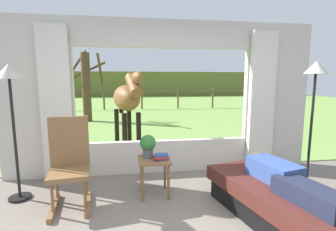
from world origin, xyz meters
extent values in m
cube|color=beige|center=(-2.02, 2.26, 1.27)|extent=(1.15, 0.12, 2.55)
cube|color=beige|center=(2.02, 2.26, 1.27)|extent=(1.15, 0.12, 2.55)
cube|color=beige|center=(0.00, 2.26, 0.28)|extent=(2.90, 0.12, 0.55)
cube|color=beige|center=(0.00, 2.26, 2.33)|extent=(2.90, 0.12, 0.45)
cube|color=silver|center=(-1.69, 2.12, 1.20)|extent=(0.44, 0.10, 2.40)
cube|color=silver|center=(1.69, 2.12, 1.20)|extent=(0.44, 0.10, 2.40)
cube|color=#759E47|center=(0.00, 13.16, 0.01)|extent=(36.00, 21.68, 0.02)
cube|color=#616730|center=(0.00, 23.00, 1.20)|extent=(36.00, 2.00, 2.40)
cube|color=black|center=(1.10, 0.57, 0.12)|extent=(1.16, 1.71, 0.24)
cube|color=#471E19|center=(1.10, 0.57, 0.33)|extent=(1.26, 1.86, 0.18)
cube|color=#334C8C|center=(1.10, 0.72, 0.53)|extent=(0.47, 0.66, 0.22)
cube|color=#1E2338|center=(1.10, 0.14, 0.51)|extent=(0.43, 0.73, 0.18)
sphere|color=tan|center=(1.10, 1.10, 0.53)|extent=(0.20, 0.20, 0.20)
cube|color=brown|center=(-1.32, 1.21, 0.44)|extent=(0.54, 0.54, 0.06)
cube|color=brown|center=(-1.35, 1.42, 0.78)|extent=(0.48, 0.13, 0.68)
cube|color=brown|center=(-1.52, 1.18, 0.03)|extent=(0.16, 0.68, 0.06)
cube|color=brown|center=(-1.12, 1.24, 0.03)|extent=(0.16, 0.68, 0.06)
cylinder|color=brown|center=(-1.47, 1.01, 0.24)|extent=(0.04, 0.04, 0.38)
cylinder|color=brown|center=(-1.12, 1.06, 0.24)|extent=(0.04, 0.04, 0.38)
cylinder|color=brown|center=(-1.52, 1.37, 0.24)|extent=(0.04, 0.04, 0.38)
cylinder|color=brown|center=(-1.17, 1.42, 0.24)|extent=(0.04, 0.04, 0.38)
cube|color=brown|center=(-0.25, 1.38, 0.51)|extent=(0.44, 0.44, 0.03)
cylinder|color=brown|center=(-0.42, 1.21, 0.24)|extent=(0.04, 0.04, 0.49)
cylinder|color=brown|center=(-0.08, 1.21, 0.24)|extent=(0.04, 0.04, 0.49)
cylinder|color=brown|center=(-0.42, 1.55, 0.24)|extent=(0.04, 0.04, 0.49)
cylinder|color=brown|center=(-0.08, 1.55, 0.24)|extent=(0.04, 0.04, 0.49)
cylinder|color=#4C5156|center=(-0.33, 1.44, 0.58)|extent=(0.14, 0.14, 0.12)
sphere|color=#2D6B2D|center=(-0.33, 1.44, 0.73)|extent=(0.22, 0.22, 0.22)
cube|color=#59336B|center=(-0.15, 1.33, 0.53)|extent=(0.17, 0.13, 0.03)
cube|color=#B22D28|center=(-0.17, 1.32, 0.56)|extent=(0.21, 0.15, 0.03)
cube|color=#23478C|center=(-0.16, 1.33, 0.59)|extent=(0.18, 0.14, 0.02)
cylinder|color=black|center=(-2.05, 1.54, 0.01)|extent=(0.28, 0.28, 0.03)
cylinder|color=black|center=(-2.05, 1.54, 0.80)|extent=(0.04, 0.04, 1.60)
cone|color=beige|center=(-2.05, 1.54, 1.69)|extent=(0.32, 0.32, 0.18)
cylinder|color=black|center=(2.04, 1.33, 0.01)|extent=(0.28, 0.28, 0.03)
cylinder|color=black|center=(2.04, 1.33, 0.83)|extent=(0.04, 0.04, 1.67)
cone|color=beige|center=(2.04, 1.33, 1.76)|extent=(0.32, 0.32, 0.18)
ellipsoid|color=brown|center=(-0.66, 3.95, 1.17)|extent=(0.86, 1.34, 0.60)
cylinder|color=brown|center=(-0.49, 3.29, 1.48)|extent=(0.41, 0.65, 0.53)
ellipsoid|color=brown|center=(-0.43, 3.06, 1.63)|extent=(0.32, 0.52, 0.24)
cube|color=black|center=(-0.51, 3.37, 1.51)|extent=(0.19, 0.43, 0.32)
cylinder|color=black|center=(-0.82, 4.53, 1.02)|extent=(0.12, 0.12, 0.55)
cylinder|color=black|center=(-0.40, 3.58, 0.45)|extent=(0.11, 0.11, 0.85)
cylinder|color=black|center=(-0.71, 3.50, 0.45)|extent=(0.11, 0.11, 0.85)
cylinder|color=black|center=(-0.61, 4.40, 0.45)|extent=(0.11, 0.11, 0.85)
cylinder|color=black|center=(-0.92, 4.31, 0.45)|extent=(0.11, 0.11, 0.85)
cylinder|color=#4C3823|center=(-2.23, 7.80, 1.31)|extent=(0.32, 0.32, 2.58)
cylinder|color=#47331E|center=(-2.65, 8.15, 2.13)|extent=(0.76, 0.89, 1.27)
cylinder|color=#47331E|center=(-1.70, 7.80, 1.99)|extent=(0.09, 1.17, 1.10)
cylinder|color=#47331E|center=(-2.28, 8.36, 1.94)|extent=(1.48, 0.22, 0.78)
cylinder|color=brown|center=(-6.00, 11.45, 0.57)|extent=(0.10, 0.10, 1.10)
cylinder|color=brown|center=(-4.00, 11.45, 0.57)|extent=(0.10, 0.10, 1.10)
cylinder|color=brown|center=(-2.00, 11.45, 0.57)|extent=(0.10, 0.10, 1.10)
cylinder|color=brown|center=(0.00, 11.45, 0.57)|extent=(0.10, 0.10, 1.10)
cylinder|color=brown|center=(2.00, 11.45, 0.57)|extent=(0.10, 0.10, 1.10)
cylinder|color=brown|center=(4.00, 11.45, 0.57)|extent=(0.10, 0.10, 1.10)
cylinder|color=brown|center=(6.00, 11.45, 0.57)|extent=(0.10, 0.10, 1.10)
cylinder|color=brown|center=(8.00, 11.45, 0.57)|extent=(0.10, 0.10, 1.10)
cube|color=brown|center=(0.00, 11.45, 0.97)|extent=(16.00, 0.06, 0.08)
camera|label=1|loc=(-0.54, -1.81, 1.58)|focal=26.04mm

